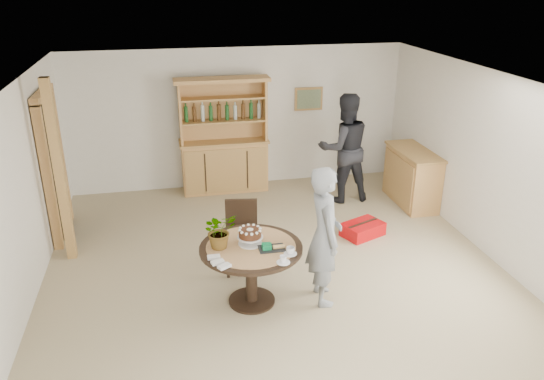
{
  "coord_description": "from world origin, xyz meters",
  "views": [
    {
      "loc": [
        -1.3,
        -5.72,
        3.69
      ],
      "look_at": [
        0.01,
        0.54,
        1.05
      ],
      "focal_mm": 35.0,
      "sensor_mm": 36.0,
      "label": 1
    }
  ],
  "objects_px": {
    "dining_table": "(251,258)",
    "dining_chair": "(242,231)",
    "sideboard": "(412,177)",
    "hutch": "(224,153)",
    "teen_boy": "(324,236)",
    "adult_person": "(344,148)",
    "red_suitcase": "(363,229)"
  },
  "relations": [
    {
      "from": "sideboard",
      "to": "dining_table",
      "type": "bearing_deg",
      "value": -143.11
    },
    {
      "from": "hutch",
      "to": "teen_boy",
      "type": "relative_size",
      "value": 1.2
    },
    {
      "from": "sideboard",
      "to": "red_suitcase",
      "type": "relative_size",
      "value": 1.78
    },
    {
      "from": "teen_boy",
      "to": "dining_chair",
      "type": "bearing_deg",
      "value": 44.78
    },
    {
      "from": "dining_table",
      "to": "red_suitcase",
      "type": "bearing_deg",
      "value": 35.5
    },
    {
      "from": "dining_table",
      "to": "dining_chair",
      "type": "height_order",
      "value": "dining_chair"
    },
    {
      "from": "sideboard",
      "to": "red_suitcase",
      "type": "distance_m",
      "value": 1.64
    },
    {
      "from": "dining_table",
      "to": "teen_boy",
      "type": "height_order",
      "value": "teen_boy"
    },
    {
      "from": "dining_chair",
      "to": "adult_person",
      "type": "relative_size",
      "value": 0.51
    },
    {
      "from": "red_suitcase",
      "to": "dining_chair",
      "type": "bearing_deg",
      "value": 172.66
    },
    {
      "from": "hutch",
      "to": "dining_chair",
      "type": "height_order",
      "value": "hutch"
    },
    {
      "from": "hutch",
      "to": "dining_chair",
      "type": "distance_m",
      "value": 2.8
    },
    {
      "from": "sideboard",
      "to": "dining_chair",
      "type": "height_order",
      "value": "dining_chair"
    },
    {
      "from": "hutch",
      "to": "red_suitcase",
      "type": "distance_m",
      "value": 2.94
    },
    {
      "from": "adult_person",
      "to": "sideboard",
      "type": "bearing_deg",
      "value": 158.85
    },
    {
      "from": "hutch",
      "to": "teen_boy",
      "type": "bearing_deg",
      "value": -79.07
    },
    {
      "from": "sideboard",
      "to": "adult_person",
      "type": "xyz_separation_m",
      "value": [
        -1.1,
        0.38,
        0.46
      ]
    },
    {
      "from": "sideboard",
      "to": "teen_boy",
      "type": "height_order",
      "value": "teen_boy"
    },
    {
      "from": "dining_table",
      "to": "dining_chair",
      "type": "bearing_deg",
      "value": 89.14
    },
    {
      "from": "sideboard",
      "to": "dining_chair",
      "type": "relative_size",
      "value": 1.33
    },
    {
      "from": "adult_person",
      "to": "red_suitcase",
      "type": "distance_m",
      "value": 1.63
    },
    {
      "from": "hutch",
      "to": "sideboard",
      "type": "height_order",
      "value": "hutch"
    },
    {
      "from": "adult_person",
      "to": "teen_boy",
      "type": "bearing_deg",
      "value": 65.03
    },
    {
      "from": "hutch",
      "to": "sideboard",
      "type": "relative_size",
      "value": 1.62
    },
    {
      "from": "hutch",
      "to": "adult_person",
      "type": "xyz_separation_m",
      "value": [
        1.94,
        -0.86,
        0.25
      ]
    },
    {
      "from": "teen_boy",
      "to": "adult_person",
      "type": "height_order",
      "value": "adult_person"
    },
    {
      "from": "teen_boy",
      "to": "adult_person",
      "type": "relative_size",
      "value": 0.91
    },
    {
      "from": "sideboard",
      "to": "hutch",
      "type": "bearing_deg",
      "value": 157.79
    },
    {
      "from": "dining_chair",
      "to": "red_suitcase",
      "type": "bearing_deg",
      "value": 24.92
    },
    {
      "from": "dining_chair",
      "to": "red_suitcase",
      "type": "distance_m",
      "value": 2.04
    },
    {
      "from": "sideboard",
      "to": "dining_table",
      "type": "distance_m",
      "value": 3.97
    },
    {
      "from": "dining_table",
      "to": "adult_person",
      "type": "xyz_separation_m",
      "value": [
        2.07,
        2.76,
        0.33
      ]
    }
  ]
}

